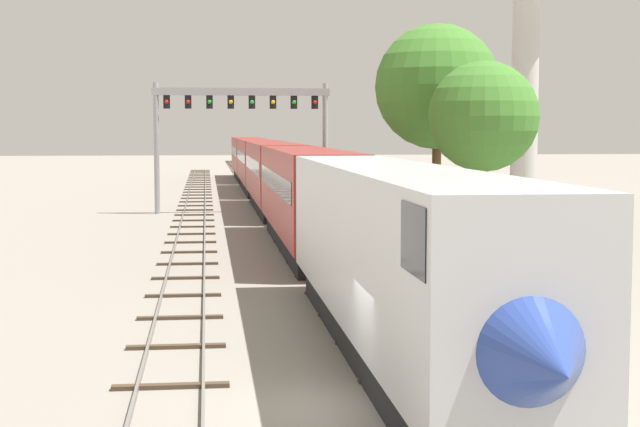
# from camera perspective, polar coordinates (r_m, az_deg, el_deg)

# --- Properties ---
(ground_plane) EXTENTS (400.00, 400.00, 0.00)m
(ground_plane) POSITION_cam_1_polar(r_m,az_deg,el_deg) (20.54, 1.12, -11.28)
(ground_plane) COLOR gray
(track_main) EXTENTS (2.60, 200.00, 0.16)m
(track_main) POSITION_cam_1_polar(r_m,az_deg,el_deg) (79.89, -3.27, 0.84)
(track_main) COLOR slate
(track_main) RESTS_ON ground
(track_near) EXTENTS (2.60, 160.00, 0.16)m
(track_near) POSITION_cam_1_polar(r_m,az_deg,el_deg) (59.82, -7.40, -0.56)
(track_near) COLOR slate
(track_near) RESTS_ON ground
(passenger_train) EXTENTS (3.04, 110.80, 4.80)m
(passenger_train) POSITION_cam_1_polar(r_m,az_deg,el_deg) (68.92, -2.75, 2.31)
(passenger_train) COLOR silver
(passenger_train) RESTS_ON ground
(signal_gantry) EXTENTS (12.10, 0.49, 8.89)m
(signal_gantry) POSITION_cam_1_polar(r_m,az_deg,el_deg) (67.20, -4.59, 5.62)
(signal_gantry) COLOR #999BA0
(signal_gantry) RESTS_ON ground
(trackside_tree_left) EXTENTS (7.72, 7.72, 12.22)m
(trackside_tree_left) POSITION_cam_1_polar(r_m,az_deg,el_deg) (61.18, 6.84, 7.32)
(trackside_tree_left) COLOR brown
(trackside_tree_left) RESTS_ON ground
(trackside_tree_mid) EXTENTS (5.97, 5.97, 9.42)m
(trackside_tree_mid) POSITION_cam_1_polar(r_m,az_deg,el_deg) (53.64, 9.50, 5.57)
(trackside_tree_mid) COLOR brown
(trackside_tree_mid) RESTS_ON ground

